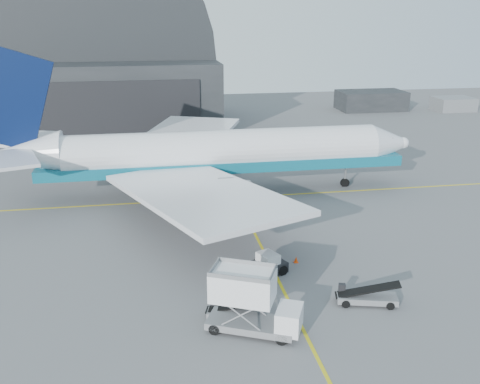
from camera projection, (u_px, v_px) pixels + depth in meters
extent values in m
plane|color=#565659|center=(278.00, 279.00, 42.47)|extent=(200.00, 200.00, 0.00)
cube|color=gold|center=(237.00, 197.00, 61.13)|extent=(80.00, 0.25, 0.02)
cube|color=gold|center=(284.00, 292.00, 40.60)|extent=(0.25, 40.00, 0.02)
cube|color=black|center=(78.00, 93.00, 97.68)|extent=(50.00, 28.00, 12.00)
cube|color=black|center=(68.00, 112.00, 84.84)|extent=(42.00, 0.40, 9.50)
cube|color=black|center=(370.00, 110.00, 115.76)|extent=(14.00, 8.00, 4.00)
cube|color=gray|center=(452.00, 110.00, 114.76)|extent=(8.00, 6.00, 2.80)
cylinder|color=white|center=(224.00, 150.00, 61.04)|extent=(35.49, 4.73, 4.73)
cone|color=white|center=(388.00, 144.00, 64.23)|extent=(4.34, 4.73, 4.73)
sphere|color=white|center=(403.00, 143.00, 64.55)|extent=(1.38, 1.38, 1.38)
cone|color=white|center=(29.00, 153.00, 57.45)|extent=(6.90, 4.73, 4.73)
cube|color=black|center=(379.00, 139.00, 63.85)|extent=(2.56, 2.17, 0.69)
cube|color=#0E5F75|center=(224.00, 163.00, 61.53)|extent=(41.41, 4.78, 1.18)
cube|color=white|center=(200.00, 194.00, 49.68)|extent=(18.18, 24.17, 1.44)
cube|color=white|center=(183.00, 137.00, 71.77)|extent=(18.18, 24.17, 1.44)
cube|color=white|center=(14.00, 159.00, 53.04)|extent=(6.04, 8.25, 0.35)
cube|color=white|center=(32.00, 139.00, 61.32)|extent=(6.04, 8.25, 0.35)
cube|color=#08143B|center=(12.00, 99.00, 55.43)|extent=(9.14, 0.49, 11.36)
cylinder|color=gray|center=(226.00, 194.00, 54.34)|extent=(5.13, 2.66, 2.66)
cylinder|color=gray|center=(208.00, 155.00, 69.07)|extent=(5.13, 2.66, 2.66)
cylinder|color=#A5A5AA|center=(345.00, 175.00, 64.61)|extent=(0.28, 0.28, 2.76)
cylinder|color=black|center=(345.00, 183.00, 64.91)|extent=(1.08, 0.35, 1.08)
cylinder|color=black|center=(211.00, 198.00, 59.25)|extent=(1.28, 0.44, 1.28)
cylinder|color=black|center=(205.00, 181.00, 65.14)|extent=(1.28, 0.44, 1.28)
cube|color=gray|center=(251.00, 324.00, 35.48)|extent=(6.28, 4.54, 0.49)
cube|color=silver|center=(289.00, 319.00, 34.62)|extent=(2.34, 2.68, 1.56)
cube|color=black|center=(300.00, 317.00, 34.37)|extent=(0.84, 1.71, 0.87)
cube|color=silver|center=(243.00, 286.00, 34.73)|extent=(4.72, 3.90, 1.94)
cylinder|color=black|center=(282.00, 339.00, 34.05)|extent=(0.83, 0.59, 0.78)
cylinder|color=black|center=(287.00, 322.00, 35.92)|extent=(0.83, 0.59, 0.78)
cylinder|color=black|center=(215.00, 329.00, 35.13)|extent=(0.83, 0.59, 0.78)
cylinder|color=black|center=(223.00, 313.00, 37.00)|extent=(0.83, 0.59, 0.78)
cube|color=black|center=(262.00, 269.00, 43.11)|extent=(4.31, 3.46, 0.85)
cube|color=silver|center=(268.00, 258.00, 43.17)|extent=(1.91, 2.10, 0.85)
cylinder|color=black|center=(282.00, 270.00, 43.12)|extent=(0.91, 0.65, 0.85)
cylinder|color=black|center=(268.00, 262.00, 44.61)|extent=(0.91, 0.65, 0.85)
cylinder|color=black|center=(256.00, 279.00, 41.71)|extent=(0.91, 0.65, 0.85)
cylinder|color=black|center=(242.00, 270.00, 43.20)|extent=(0.91, 0.65, 0.85)
cube|color=gray|center=(236.00, 313.00, 36.95)|extent=(4.21, 2.42, 0.41)
cube|color=black|center=(236.00, 305.00, 36.75)|extent=(4.33, 2.06, 1.16)
cube|color=black|center=(214.00, 302.00, 37.45)|extent=(0.54, 0.47, 0.54)
cylinder|color=black|center=(256.00, 321.00, 36.25)|extent=(0.59, 0.37, 0.54)
cylinder|color=black|center=(258.00, 311.00, 37.44)|extent=(0.59, 0.37, 0.54)
cylinder|color=black|center=(214.00, 319.00, 36.56)|extent=(0.59, 0.37, 0.54)
cylinder|color=black|center=(217.00, 309.00, 37.75)|extent=(0.59, 0.37, 0.54)
cube|color=gray|center=(367.00, 298.00, 38.83)|extent=(4.54, 2.51, 0.44)
cube|color=black|center=(368.00, 290.00, 38.61)|extent=(4.69, 2.10, 1.25)
cube|color=black|center=(342.00, 288.00, 39.32)|extent=(0.57, 0.50, 0.59)
cylinder|color=black|center=(390.00, 306.00, 38.10)|extent=(0.63, 0.39, 0.59)
cylinder|color=black|center=(387.00, 296.00, 39.40)|extent=(0.63, 0.39, 0.59)
cylinder|color=black|center=(346.00, 304.00, 38.35)|extent=(0.63, 0.39, 0.59)
cylinder|color=black|center=(344.00, 294.00, 39.65)|extent=(0.63, 0.39, 0.59)
cube|color=#FA4207|center=(296.00, 262.00, 45.34)|extent=(0.37, 0.37, 0.03)
cone|color=#FA4207|center=(296.00, 260.00, 45.26)|extent=(0.37, 0.37, 0.53)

